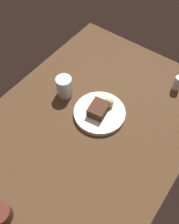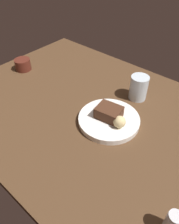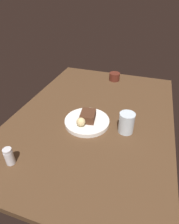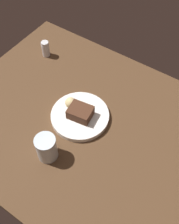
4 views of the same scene
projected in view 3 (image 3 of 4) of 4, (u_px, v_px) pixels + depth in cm
name	position (u px, v px, depth cm)	size (l,w,h in cm)	color
dining_table	(94.00, 116.00, 105.15)	(120.00, 84.00, 3.00)	#4C331E
dessert_plate	(87.00, 122.00, 97.06)	(23.02, 23.02, 2.17)	white
chocolate_cake_slice	(88.00, 116.00, 95.56)	(7.23, 8.96, 4.29)	#472819
bread_roll	(81.00, 122.00, 91.34)	(4.43, 4.43, 4.43)	#DBC184
salt_shaker	(9.00, 156.00, 74.13)	(3.64, 3.64, 7.61)	silver
water_glass	(126.00, 123.00, 89.55)	(7.44, 7.44, 10.35)	silver
coffee_cup	(114.00, 77.00, 139.33)	(7.76, 7.76, 5.56)	#562319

